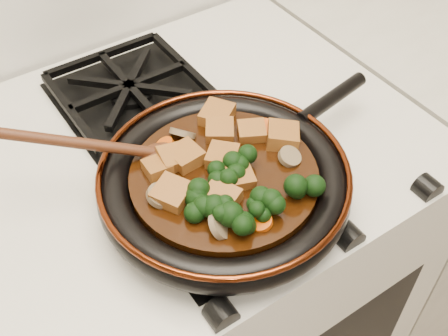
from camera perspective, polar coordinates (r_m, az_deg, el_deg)
stove at (r=1.22m, az=-3.73°, el=-13.02°), size 0.76×0.60×0.90m
burner_grate_front at (r=0.77m, az=0.08°, el=-3.03°), size 0.23×0.23×0.03m
burner_grate_back at (r=0.95m, az=-9.53°, el=7.77°), size 0.23×0.23×0.03m
skillet at (r=0.75m, az=0.12°, el=-1.29°), size 0.46×0.34×0.05m
braising_sauce at (r=0.74m, az=-0.00°, el=-1.11°), size 0.25×0.25×0.02m
tofu_cube_0 at (r=0.78m, az=2.83°, el=3.69°), size 0.05×0.05×0.02m
tofu_cube_1 at (r=0.74m, az=-6.79°, el=-0.04°), size 0.04×0.04×0.02m
tofu_cube_2 at (r=0.72m, az=1.24°, el=-0.99°), size 0.05×0.05×0.03m
tofu_cube_3 at (r=0.75m, az=-0.13°, el=1.08°), size 0.06×0.06×0.02m
tofu_cube_4 at (r=0.78m, az=-0.45°, el=3.76°), size 0.05×0.05×0.02m
tofu_cube_5 at (r=0.75m, az=-3.92°, el=1.17°), size 0.04×0.05×0.02m
tofu_cube_6 at (r=0.70m, az=-0.41°, el=-3.23°), size 0.06×0.06×0.03m
tofu_cube_7 at (r=0.75m, az=-5.02°, el=0.99°), size 0.05×0.05×0.03m
tofu_cube_8 at (r=0.70m, az=-5.31°, el=-2.66°), size 0.06×0.06×0.03m
tofu_cube_9 at (r=0.81m, az=-0.71°, el=5.37°), size 0.06×0.06×0.02m
tofu_cube_10 at (r=0.78m, az=5.98°, el=3.25°), size 0.06×0.06×0.03m
broccoli_floret_0 at (r=0.69m, az=4.23°, el=-4.25°), size 0.08×0.08×0.06m
broccoli_floret_1 at (r=0.71m, az=7.73°, el=-1.97°), size 0.08×0.08×0.06m
broccoli_floret_2 at (r=0.72m, az=0.14°, el=-0.86°), size 0.07×0.07×0.06m
broccoli_floret_3 at (r=0.68m, az=-0.79°, el=-4.46°), size 0.09×0.08×0.06m
broccoli_floret_4 at (r=0.69m, az=-2.96°, el=-3.61°), size 0.06×0.07×0.06m
broccoli_floret_5 at (r=0.73m, az=1.90°, el=0.47°), size 0.07×0.08×0.06m
broccoli_floret_6 at (r=0.67m, az=1.57°, el=-5.95°), size 0.08×0.08×0.06m
carrot_coin_0 at (r=0.77m, az=-6.03°, el=2.35°), size 0.03×0.03×0.02m
carrot_coin_1 at (r=0.70m, az=-1.51°, el=-2.89°), size 0.03×0.03×0.01m
carrot_coin_2 at (r=0.79m, az=4.15°, el=4.05°), size 0.03×0.03×0.02m
carrot_coin_3 at (r=0.68m, az=3.78°, el=-5.43°), size 0.03×0.03×0.02m
mushroom_slice_0 at (r=0.75m, az=6.68°, el=1.15°), size 0.04×0.04×0.02m
mushroom_slice_1 at (r=0.78m, az=-4.23°, el=3.55°), size 0.05×0.05×0.03m
mushroom_slice_2 at (r=0.71m, az=-6.49°, el=-2.80°), size 0.05×0.05×0.02m
mushroom_slice_3 at (r=0.67m, az=-0.43°, el=-5.87°), size 0.04×0.05×0.03m
wooden_spoon at (r=0.75m, az=-11.37°, el=2.08°), size 0.14×0.09×0.24m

